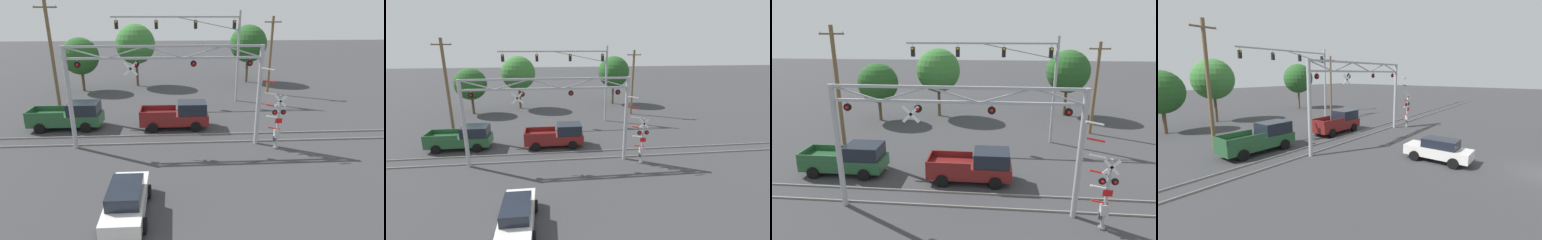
# 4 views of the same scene
# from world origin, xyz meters

# --- Properties ---
(rail_track_near) EXTENTS (80.00, 0.08, 0.10)m
(rail_track_near) POSITION_xyz_m (0.00, 13.57, 0.05)
(rail_track_near) COLOR gray
(rail_track_near) RESTS_ON ground_plane
(rail_track_far) EXTENTS (80.00, 0.08, 0.10)m
(rail_track_far) POSITION_xyz_m (0.00, 15.01, 0.05)
(rail_track_far) COLOR gray
(rail_track_far) RESTS_ON ground_plane
(crossing_gantry) EXTENTS (12.38, 0.30, 6.63)m
(crossing_gantry) POSITION_xyz_m (-0.01, 13.29, 4.37)
(crossing_gantry) COLOR #9EA0A5
(crossing_gantry) RESTS_ON ground_plane
(crossing_signal_mast) EXTENTS (1.77, 0.35, 5.37)m
(crossing_signal_mast) POSITION_xyz_m (7.07, 12.39, 1.87)
(crossing_signal_mast) COLOR #9EA0A5
(crossing_signal_mast) RESTS_ON ground_plane
(traffic_signal_span) EXTENTS (12.17, 0.39, 8.77)m
(traffic_signal_span) POSITION_xyz_m (3.84, 24.07, 6.16)
(traffic_signal_span) COLOR #9EA0A5
(traffic_signal_span) RESTS_ON ground_plane
(pickup_truck_lead) EXTENTS (5.20, 2.19, 2.07)m
(pickup_truck_lead) POSITION_xyz_m (0.84, 16.65, 1.01)
(pickup_truck_lead) COLOR maroon
(pickup_truck_lead) RESTS_ON ground_plane
(pickup_truck_following) EXTENTS (5.41, 2.19, 2.07)m
(pickup_truck_following) POSITION_xyz_m (-7.45, 17.00, 1.01)
(pickup_truck_following) COLOR #23512D
(pickup_truck_following) RESTS_ON ground_plane
(sedan_waiting) EXTENTS (1.89, 4.15, 1.53)m
(sedan_waiting) POSITION_xyz_m (-1.62, 5.93, 0.78)
(sedan_waiting) COLOR silver
(sedan_waiting) RESTS_ON ground_plane
(utility_pole_left) EXTENTS (1.80, 0.28, 9.51)m
(utility_pole_left) POSITION_xyz_m (-9.43, 20.26, 4.91)
(utility_pole_left) COLOR brown
(utility_pole_left) RESTS_ON ground_plane
(utility_pole_right) EXTENTS (1.80, 0.28, 8.25)m
(utility_pole_right) POSITION_xyz_m (10.93, 26.77, 4.27)
(utility_pole_right) COLOR brown
(utility_pole_right) RESTS_ON ground_plane
(background_tree_beyond_span) EXTENTS (4.69, 4.69, 7.40)m
(background_tree_beyond_span) POSITION_xyz_m (-3.98, 31.63, 5.04)
(background_tree_beyond_span) COLOR brown
(background_tree_beyond_span) RESTS_ON ground_plane
(background_tree_far_left_verge) EXTENTS (4.09, 4.09, 6.03)m
(background_tree_far_left_verge) POSITION_xyz_m (-9.89, 29.26, 3.98)
(background_tree_far_left_verge) COLOR brown
(background_tree_far_left_verge) RESTS_ON ground_plane
(background_tree_far_right_verge) EXTENTS (4.64, 4.64, 7.23)m
(background_tree_far_right_verge) POSITION_xyz_m (9.99, 33.01, 4.91)
(background_tree_far_right_verge) COLOR brown
(background_tree_far_right_verge) RESTS_ON ground_plane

